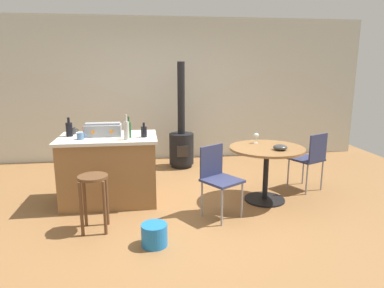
% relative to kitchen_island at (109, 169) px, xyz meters
% --- Properties ---
extents(ground_plane, '(8.80, 8.80, 0.00)m').
position_rel_kitchen_island_xyz_m(ground_plane, '(0.83, -0.32, -0.45)').
color(ground_plane, olive).
extents(back_wall, '(8.00, 0.10, 2.70)m').
position_rel_kitchen_island_xyz_m(back_wall, '(0.83, 2.22, 0.90)').
color(back_wall, beige).
rests_on(back_wall, ground_plane).
extents(kitchen_island, '(1.27, 0.83, 0.90)m').
position_rel_kitchen_island_xyz_m(kitchen_island, '(0.00, 0.00, 0.00)').
color(kitchen_island, olive).
rests_on(kitchen_island, ground_plane).
extents(wooden_stool, '(0.33, 0.33, 0.64)m').
position_rel_kitchen_island_xyz_m(wooden_stool, '(-0.09, -0.86, 0.01)').
color(wooden_stool, brown).
rests_on(wooden_stool, ground_plane).
extents(dining_table, '(0.99, 0.99, 0.75)m').
position_rel_kitchen_island_xyz_m(dining_table, '(2.08, -0.27, 0.12)').
color(dining_table, black).
rests_on(dining_table, ground_plane).
extents(folding_chair_near, '(0.55, 0.55, 0.86)m').
position_rel_kitchen_island_xyz_m(folding_chair_near, '(1.34, -0.65, 0.06)').
color(folding_chair_near, navy).
rests_on(folding_chair_near, ground_plane).
extents(folding_chair_far, '(0.53, 0.53, 0.86)m').
position_rel_kitchen_island_xyz_m(folding_chair_far, '(2.85, 0.02, 0.06)').
color(folding_chair_far, navy).
rests_on(folding_chair_far, ground_plane).
extents(wood_stove, '(0.44, 0.45, 1.87)m').
position_rel_kitchen_island_xyz_m(wood_stove, '(1.14, 1.52, 0.01)').
color(wood_stove, black).
rests_on(wood_stove, ground_plane).
extents(toolbox, '(0.47, 0.24, 0.17)m').
position_rel_kitchen_island_xyz_m(toolbox, '(-0.06, 0.05, 0.53)').
color(toolbox, gray).
rests_on(toolbox, kitchen_island).
extents(bottle_0, '(0.06, 0.06, 0.27)m').
position_rel_kitchen_island_xyz_m(bottle_0, '(0.28, -0.12, 0.55)').
color(bottle_0, '#194C23').
rests_on(bottle_0, kitchen_island).
extents(bottle_1, '(0.07, 0.07, 0.32)m').
position_rel_kitchen_island_xyz_m(bottle_1, '(0.26, -0.25, 0.57)').
color(bottle_1, '#B7B2AD').
rests_on(bottle_1, kitchen_island).
extents(bottle_2, '(0.08, 0.08, 0.25)m').
position_rel_kitchen_island_xyz_m(bottle_2, '(-0.49, 0.07, 0.54)').
color(bottle_2, black).
rests_on(bottle_2, kitchen_island).
extents(bottle_3, '(0.08, 0.08, 0.19)m').
position_rel_kitchen_island_xyz_m(bottle_3, '(0.47, -0.11, 0.52)').
color(bottle_3, black).
rests_on(bottle_3, kitchen_island).
extents(cup_0, '(0.12, 0.09, 0.09)m').
position_rel_kitchen_island_xyz_m(cup_0, '(-0.48, 0.23, 0.49)').
color(cup_0, '#383838').
rests_on(cup_0, kitchen_island).
extents(cup_1, '(0.12, 0.09, 0.08)m').
position_rel_kitchen_island_xyz_m(cup_1, '(-0.32, -0.15, 0.49)').
color(cup_1, '#4C7099').
rests_on(cup_1, kitchen_island).
extents(cup_2, '(0.11, 0.07, 0.10)m').
position_rel_kitchen_island_xyz_m(cup_2, '(-0.31, 0.23, 0.50)').
color(cup_2, '#DB6651').
rests_on(cup_2, kitchen_island).
extents(wine_glass, '(0.07, 0.07, 0.14)m').
position_rel_kitchen_island_xyz_m(wine_glass, '(2.02, -0.00, 0.40)').
color(wine_glass, silver).
rests_on(wine_glass, dining_table).
extents(serving_bowl, '(0.18, 0.18, 0.07)m').
position_rel_kitchen_island_xyz_m(serving_bowl, '(2.20, -0.44, 0.33)').
color(serving_bowl, '#383838').
rests_on(serving_bowl, dining_table).
extents(plastic_bucket, '(0.27, 0.27, 0.23)m').
position_rel_kitchen_island_xyz_m(plastic_bucket, '(0.55, -1.29, -0.34)').
color(plastic_bucket, blue).
rests_on(plastic_bucket, ground_plane).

